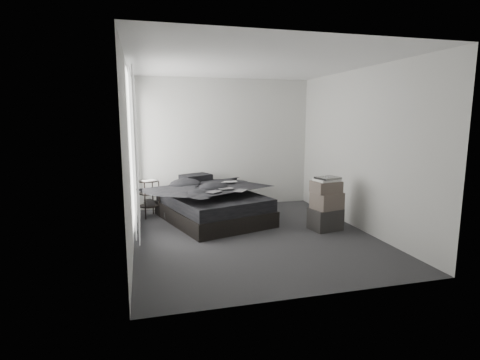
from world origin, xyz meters
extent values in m
cube|color=#2F2F32|center=(0.00, 0.00, 0.00)|extent=(3.60, 4.20, 0.01)
cube|color=white|center=(0.00, 0.00, 2.60)|extent=(3.60, 4.20, 0.01)
cube|color=silver|center=(0.00, 2.10, 1.30)|extent=(3.60, 0.01, 2.60)
cube|color=silver|center=(0.00, -2.10, 1.30)|extent=(3.60, 0.01, 2.60)
cube|color=silver|center=(-1.80, 0.00, 1.30)|extent=(0.01, 4.20, 2.60)
cube|color=silver|center=(1.80, 0.00, 1.30)|extent=(0.01, 4.20, 2.60)
cube|color=white|center=(-1.78, 0.90, 1.35)|extent=(0.02, 2.00, 2.30)
cube|color=white|center=(-1.73, 0.90, 1.28)|extent=(0.06, 2.12, 2.48)
cube|color=black|center=(-0.44, 1.02, 0.13)|extent=(1.99, 2.31, 0.27)
cube|color=black|center=(-0.44, 1.02, 0.37)|extent=(1.92, 2.24, 0.21)
imported|color=black|center=(-0.43, 0.97, 0.59)|extent=(1.87, 2.03, 0.23)
cube|color=black|center=(-0.71, 1.74, 0.54)|extent=(0.68, 0.55, 0.13)
cube|color=black|center=(-0.64, 1.74, 0.67)|extent=(0.66, 0.57, 0.12)
imported|color=silver|center=(-0.11, 1.17, 0.72)|extent=(0.32, 0.21, 0.02)
cube|color=black|center=(-0.52, 0.45, 0.71)|extent=(0.29, 0.28, 0.01)
cube|color=black|center=(-0.29, 0.67, 0.72)|extent=(0.26, 0.18, 0.01)
cube|color=black|center=(-0.09, 0.43, 0.72)|extent=(0.28, 0.30, 0.01)
cylinder|color=black|center=(-1.54, 1.57, 0.34)|extent=(0.48, 0.48, 0.67)
cube|color=white|center=(-1.53, 1.56, 0.68)|extent=(0.32, 0.30, 0.01)
cube|color=black|center=(-1.22, 1.32, 0.08)|extent=(0.18, 0.24, 0.15)
cube|color=black|center=(1.24, 0.00, 0.18)|extent=(0.53, 0.45, 0.35)
cube|color=brown|center=(1.26, 0.00, 0.49)|extent=(0.52, 0.45, 0.27)
cube|color=brown|center=(1.23, 0.00, 0.72)|extent=(0.46, 0.39, 0.19)
cube|color=silver|center=(1.24, 0.00, 0.83)|extent=(0.41, 0.35, 0.04)
cube|color=silver|center=(1.26, 0.00, 0.86)|extent=(0.41, 0.36, 0.03)
camera|label=1|loc=(-1.63, -5.40, 1.83)|focal=28.00mm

